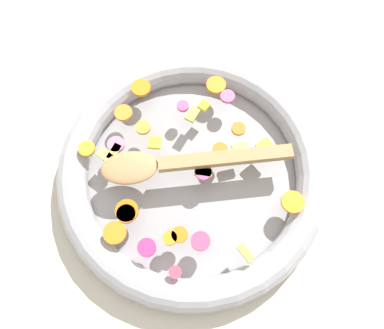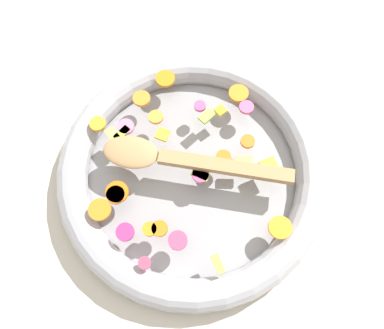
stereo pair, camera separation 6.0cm
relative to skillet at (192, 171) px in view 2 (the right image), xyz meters
The scene contains 4 objects.
ground_plane 0.02m from the skillet, ahead, with size 4.00×4.00×0.00m, color beige.
skillet is the anchor object (origin of this frame).
chopped_vegetables 0.04m from the skillet, 48.18° to the right, with size 0.34×0.36×0.01m.
wooden_spoon 0.05m from the skillet, 45.22° to the right, with size 0.24×0.24×0.01m.
Camera 2 is at (0.13, 0.18, 0.61)m, focal length 35.00 mm.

